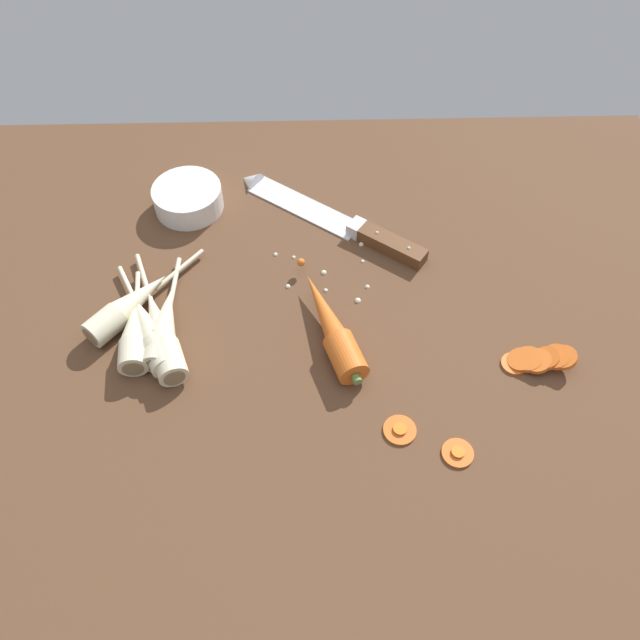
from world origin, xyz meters
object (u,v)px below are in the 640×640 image
object	(u,v)px
chefs_knife	(326,215)
carrot_slice_stray_mid	(458,452)
parsnip_mid_left	(161,333)
prep_bowl	(188,197)
parsnip_mid_right	(134,334)
whole_carrot	(332,327)
parsnip_front	(150,332)
parsnip_outer	(164,327)
carrot_slice_stack	(538,359)
parsnip_back	(129,306)
carrot_slice_stray_near	(400,429)

from	to	relation	value
chefs_knife	carrot_slice_stray_mid	bearing A→B (deg)	-70.17
chefs_knife	parsnip_mid_left	world-z (taller)	parsnip_mid_left
parsnip_mid_left	carrot_slice_stray_mid	world-z (taller)	parsnip_mid_left
carrot_slice_stray_mid	parsnip_mid_left	bearing A→B (deg)	154.90
parsnip_mid_left	prep_bowl	size ratio (longest dim) A/B	2.11
parsnip_mid_right	whole_carrot	bearing A→B (deg)	0.85
parsnip_front	parsnip_outer	world-z (taller)	same
parsnip_mid_right	prep_bowl	world-z (taller)	same
parsnip_mid_right	carrot_slice_stack	bearing A→B (deg)	-5.19
whole_carrot	carrot_slice_stray_mid	size ratio (longest dim) A/B	5.47
parsnip_mid_right	parsnip_front	bearing A→B (deg)	7.72
parsnip_back	parsnip_outer	xyz separation A→B (cm)	(5.28, -3.81, 0.00)
carrot_slice_stray_near	carrot_slice_stray_mid	xyz separation A→B (cm)	(6.77, -3.29, 0.00)
parsnip_mid_left	carrot_slice_stray_near	distance (cm)	34.47
parsnip_front	carrot_slice_stray_near	world-z (taller)	parsnip_front
parsnip_front	parsnip_back	size ratio (longest dim) A/B	1.10
parsnip_mid_right	carrot_slice_stray_near	bearing A→B (deg)	-22.51
parsnip_mid_left	prep_bowl	bearing A→B (deg)	87.53
carrot_slice_stray_mid	carrot_slice_stray_near	bearing A→B (deg)	154.06
parsnip_mid_left	chefs_knife	bearing A→B (deg)	45.47
prep_bowl	parsnip_mid_left	bearing A→B (deg)	-92.47
chefs_knife	parsnip_back	distance (cm)	33.74
parsnip_back	carrot_slice_stray_mid	world-z (taller)	parsnip_back
chefs_knife	parsnip_back	xyz separation A→B (cm)	(-28.08, -18.66, 1.33)
carrot_slice_stack	carrot_slice_stray_near	bearing A→B (deg)	-153.82
whole_carrot	carrot_slice_stray_near	size ratio (longest dim) A/B	5.16
parsnip_front	carrot_slice_stray_near	xyz separation A→B (cm)	(32.69, -14.70, -1.62)
carrot_slice_stray_near	parsnip_back	bearing A→B (deg)	151.90
parsnip_mid_left	parsnip_outer	world-z (taller)	same
parsnip_mid_left	carrot_slice_stack	distance (cm)	50.80
parsnip_front	parsnip_outer	bearing A→B (deg)	25.22
carrot_slice_stack	carrot_slice_stray_mid	size ratio (longest dim) A/B	2.45
parsnip_outer	prep_bowl	size ratio (longest dim) A/B	1.80
carrot_slice_stack	prep_bowl	xyz separation A→B (cm)	(-49.41, 31.57, 1.06)
parsnip_back	carrot_slice_stray_near	world-z (taller)	parsnip_back
parsnip_mid_left	parsnip_mid_right	xyz separation A→B (cm)	(-3.55, -0.10, 0.00)
prep_bowl	parsnip_back	bearing A→B (deg)	-105.74
carrot_slice_stack	parsnip_back	bearing A→B (deg)	169.96
carrot_slice_stack	parsnip_front	bearing A→B (deg)	174.29
parsnip_mid_right	carrot_slice_stray_near	distance (cm)	37.68
chefs_knife	parsnip_mid_right	bearing A→B (deg)	-138.50
parsnip_mid_right	carrot_slice_stack	size ratio (longest dim) A/B	1.83
parsnip_front	prep_bowl	xyz separation A→B (cm)	(2.60, 26.37, 0.17)
chefs_knife	parsnip_mid_right	size ratio (longest dim) A/B	1.69
carrot_slice_stray_near	carrot_slice_stray_mid	bearing A→B (deg)	-25.94
parsnip_mid_left	parsnip_mid_right	world-z (taller)	same
parsnip_back	prep_bowl	world-z (taller)	same
whole_carrot	parsnip_mid_left	world-z (taller)	whole_carrot
chefs_knife	carrot_slice_stack	xyz separation A→B (cm)	(27.44, -28.49, 0.43)
carrot_slice_stack	parsnip_outer	bearing A→B (deg)	173.16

